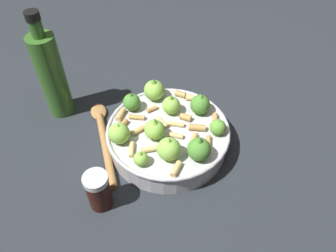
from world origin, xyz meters
TOP-DOWN VIEW (x-y plane):
  - ground_plane at (0.00, 0.00)m, footprint 2.40×2.40m
  - cooking_pan at (-0.00, -0.00)m, footprint 0.25×0.25m
  - pepper_shaker at (0.16, -0.08)m, footprint 0.04×0.04m
  - olive_oil_bottle at (-0.04, -0.27)m, footprint 0.06×0.06m
  - wooden_spoon at (0.02, -0.14)m, footprint 0.22×0.15m

SIDE VIEW (x-z plane):
  - ground_plane at x=0.00m, z-range 0.00..0.00m
  - wooden_spoon at x=0.02m, z-range 0.00..0.02m
  - cooking_pan at x=0.00m, z-range -0.02..0.09m
  - pepper_shaker at x=0.16m, z-range 0.00..0.08m
  - olive_oil_bottle at x=-0.04m, z-range -0.02..0.23m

